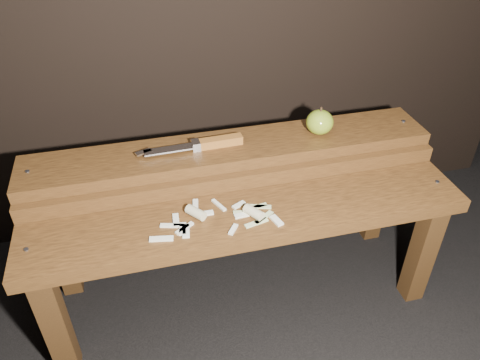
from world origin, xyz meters
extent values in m
plane|color=black|center=(0.00, 0.00, 0.00)|extent=(60.00, 60.00, 0.00)
cube|color=#39210E|center=(-0.54, -0.10, 0.19)|extent=(0.06, 0.06, 0.38)
cube|color=#39210E|center=(0.54, -0.10, 0.19)|extent=(0.06, 0.06, 0.38)
cube|color=#4A2B11|center=(0.00, -0.05, 0.40)|extent=(1.20, 0.20, 0.04)
cylinder|color=slate|center=(-0.56, -0.05, 0.42)|extent=(0.01, 0.01, 0.00)
cylinder|color=slate|center=(0.56, -0.05, 0.42)|extent=(0.01, 0.01, 0.00)
cube|color=#39210E|center=(-0.54, 0.20, 0.23)|extent=(0.06, 0.06, 0.46)
cube|color=#39210E|center=(0.54, 0.20, 0.23)|extent=(0.06, 0.06, 0.46)
cube|color=#4A2B11|center=(0.00, 0.07, 0.44)|extent=(1.20, 0.02, 0.05)
cube|color=#4A2B11|center=(0.00, 0.17, 0.48)|extent=(1.20, 0.18, 0.04)
cylinder|color=slate|center=(-0.56, 0.17, 0.50)|extent=(0.01, 0.01, 0.00)
cylinder|color=slate|center=(0.56, 0.17, 0.50)|extent=(0.01, 0.01, 0.00)
ellipsoid|color=olive|center=(0.27, 0.17, 0.54)|extent=(0.08, 0.08, 0.07)
cylinder|color=#382314|center=(0.27, 0.17, 0.58)|extent=(0.01, 0.01, 0.01)
cube|color=#965720|center=(-0.03, 0.17, 0.51)|extent=(0.13, 0.03, 0.03)
cube|color=silver|center=(-0.10, 0.17, 0.51)|extent=(0.02, 0.04, 0.03)
cube|color=silver|center=(-0.18, 0.17, 0.51)|extent=(0.14, 0.04, 0.00)
cube|color=silver|center=(-0.25, 0.17, 0.51)|extent=(0.05, 0.03, 0.00)
cube|color=beige|center=(-0.11, -0.03, 0.42)|extent=(0.04, 0.02, 0.01)
cube|color=beige|center=(-0.24, -0.09, 0.42)|extent=(0.06, 0.03, 0.01)
cube|color=beige|center=(-0.19, -0.03, 0.42)|extent=(0.02, 0.05, 0.01)
cube|color=beige|center=(-0.06, -0.11, 0.42)|extent=(0.03, 0.04, 0.01)
cube|color=beige|center=(-0.14, 0.01, 0.42)|extent=(0.02, 0.06, 0.01)
cube|color=beige|center=(-0.18, -0.08, 0.42)|extent=(0.02, 0.05, 0.01)
cube|color=beige|center=(-0.18, -0.07, 0.42)|extent=(0.02, 0.05, 0.01)
cube|color=beige|center=(-0.21, -0.05, 0.42)|extent=(0.06, 0.03, 0.01)
cube|color=beige|center=(-0.02, -0.01, 0.42)|extent=(0.04, 0.03, 0.01)
cube|color=beige|center=(0.06, -0.10, 0.42)|extent=(0.03, 0.05, 0.01)
cube|color=beige|center=(-0.02, -0.06, 0.42)|extent=(0.06, 0.02, 0.01)
cube|color=beige|center=(-0.07, 0.00, 0.42)|extent=(0.03, 0.06, 0.01)
cube|color=beige|center=(-0.18, -0.07, 0.42)|extent=(0.05, 0.04, 0.01)
cylinder|color=#C9BB8C|center=(0.01, -0.07, 0.43)|extent=(0.05, 0.06, 0.03)
cylinder|color=#C9BB8C|center=(-0.14, -0.03, 0.43)|extent=(0.05, 0.06, 0.03)
cube|color=#BCC988|center=(0.02, -0.03, 0.42)|extent=(0.07, 0.02, 0.00)
cube|color=#BCC988|center=(0.03, -0.08, 0.42)|extent=(0.06, 0.05, 0.00)
cube|color=#BCC988|center=(-0.01, -0.05, 0.42)|extent=(0.07, 0.03, 0.00)
cube|color=#BCC988|center=(0.00, -0.09, 0.42)|extent=(0.07, 0.03, 0.00)
cube|color=#BCC988|center=(0.03, -0.03, 0.42)|extent=(0.07, 0.03, 0.00)
camera|label=1|loc=(-0.26, -0.96, 1.22)|focal=35.00mm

